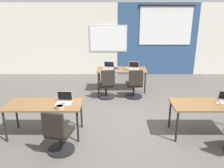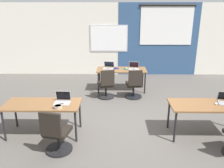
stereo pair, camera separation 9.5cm
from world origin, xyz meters
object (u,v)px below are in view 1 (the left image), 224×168
laptop_near_left_inner (63,101)px  mouse_far_left (115,68)px  chair_far_right (133,86)px  chair_far_left (106,86)px  desk_near_left (43,107)px  desk_near_right (208,106)px  desk_far_center (121,71)px  laptop_far_right (133,67)px  mouse_far_right (126,68)px  chair_near_left_inner (58,136)px  mouse_near_right_end (216,103)px  snack_bowl (59,107)px  laptop_far_left (108,67)px

laptop_near_left_inner → mouse_far_left: size_ratio=3.04×
chair_far_right → chair_far_left: size_ratio=1.00×
desk_near_left → chair_far_left: bearing=58.7°
desk_near_right → desk_far_center: size_ratio=1.00×
laptop_far_right → laptop_near_left_inner: bearing=-114.5°
desk_near_right → mouse_far_right: size_ratio=15.92×
chair_near_left_inner → mouse_far_left: (1.12, 3.58, 0.36)m
mouse_far_left → mouse_far_right: bearing=-10.5°
mouse_near_right_end → laptop_near_left_inner: (-3.24, 0.05, 0.03)m
mouse_far_right → chair_near_left_inner: size_ratio=0.11×
laptop_near_left_inner → mouse_far_left: 3.05m
chair_far_right → snack_bowl: (-1.73, -2.34, 0.38)m
laptop_far_left → chair_far_left: 0.89m
desk_near_right → mouse_near_right_end: mouse_near_right_end is taller
desk_far_center → chair_far_left: chair_far_left is taller
desk_near_left → laptop_far_right: bearing=53.0°
desk_near_right → chair_near_left_inner: chair_near_left_inner is taller
desk_near_right → chair_far_right: (-1.39, 2.11, -0.28)m
snack_bowl → chair_far_left: bearing=69.0°
desk_far_center → chair_far_right: bearing=-62.2°
desk_near_left → chair_near_left_inner: 0.86m
mouse_near_right_end → laptop_far_right: 3.22m
desk_far_center → mouse_near_right_end: mouse_near_right_end is taller
desk_far_center → laptop_near_left_inner: laptop_near_left_inner is taller
chair_near_left_inner → laptop_far_left: laptop_far_left is taller
desk_far_center → chair_near_left_inner: (-1.31, -3.49, -0.28)m
desk_near_left → chair_far_right: 3.00m
mouse_near_right_end → chair_far_left: bearing=138.7°
mouse_near_right_end → chair_far_right: 2.64m
mouse_near_right_end → mouse_far_right: 3.32m
desk_near_right → chair_far_left: chair_far_left is taller
desk_near_left → laptop_far_left: 3.19m
desk_near_left → chair_far_left: size_ratio=1.74×
mouse_near_right_end → laptop_near_left_inner: 3.24m
desk_far_center → chair_far_right: chair_far_right is taller
chair_far_right → laptop_far_right: bearing=-98.7°
laptop_far_right → chair_far_left: bearing=-131.9°
mouse_far_right → snack_bowl: size_ratio=0.57×
desk_near_left → desk_far_center: bearing=58.0°
chair_near_left_inner → chair_far_left: same height
mouse_far_left → laptop_far_right: bearing=-3.9°
desk_far_center → laptop_near_left_inner: (-1.33, -2.74, 0.11)m
desk_near_left → chair_near_left_inner: (0.44, -0.69, -0.28)m
chair_far_left → snack_bowl: chair_far_left is taller
desk_near_left → chair_near_left_inner: bearing=-57.5°
chair_near_left_inner → desk_far_center: bearing=-98.6°
mouse_far_right → chair_far_right: (0.20, -0.72, -0.36)m
laptop_far_right → chair_near_left_inner: laptop_far_right is taller
snack_bowl → mouse_near_right_end: bearing=4.0°
laptop_far_right → chair_near_left_inner: (-1.71, -3.54, -0.39)m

